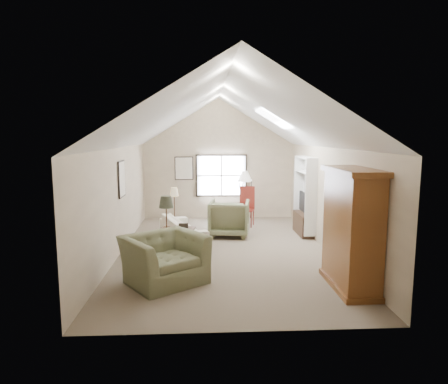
{
  "coord_description": "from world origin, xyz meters",
  "views": [
    {
      "loc": [
        -0.51,
        -9.35,
        2.79
      ],
      "look_at": [
        0.0,
        0.4,
        1.4
      ],
      "focal_mm": 32.0,
      "sensor_mm": 36.0,
      "label": 1
    }
  ],
  "objects_px": {
    "armoire": "(352,229)",
    "side_chair": "(246,207)",
    "sofa": "(183,228)",
    "side_table": "(184,246)",
    "armchair_near": "(164,259)",
    "coffee_table": "(178,236)",
    "armchair_far": "(229,218)"
  },
  "relations": [
    {
      "from": "sofa",
      "to": "side_table",
      "type": "bearing_deg",
      "value": 164.47
    },
    {
      "from": "armchair_near",
      "to": "armoire",
      "type": "bearing_deg",
      "value": -42.47
    },
    {
      "from": "armchair_far",
      "to": "armchair_near",
      "type": "bearing_deg",
      "value": 75.9
    },
    {
      "from": "armchair_far",
      "to": "side_table",
      "type": "xyz_separation_m",
      "value": [
        -1.18,
        -1.93,
        -0.25
      ]
    },
    {
      "from": "armchair_near",
      "to": "side_chair",
      "type": "relative_size",
      "value": 1.15
    },
    {
      "from": "armoire",
      "to": "side_table",
      "type": "xyz_separation_m",
      "value": [
        -3.15,
        2.02,
        -0.84
      ]
    },
    {
      "from": "sofa",
      "to": "armchair_near",
      "type": "bearing_deg",
      "value": 157.53
    },
    {
      "from": "sofa",
      "to": "side_table",
      "type": "relative_size",
      "value": 3.99
    },
    {
      "from": "sofa",
      "to": "armchair_far",
      "type": "bearing_deg",
      "value": -94.56
    },
    {
      "from": "armchair_far",
      "to": "sofa",
      "type": "bearing_deg",
      "value": 23.06
    },
    {
      "from": "armoire",
      "to": "coffee_table",
      "type": "bearing_deg",
      "value": 136.97
    },
    {
      "from": "armoire",
      "to": "side_chair",
      "type": "relative_size",
      "value": 1.8
    },
    {
      "from": "coffee_table",
      "to": "side_table",
      "type": "bearing_deg",
      "value": -80.1
    },
    {
      "from": "armchair_near",
      "to": "armchair_far",
      "type": "distance_m",
      "value": 3.81
    },
    {
      "from": "coffee_table",
      "to": "side_chair",
      "type": "xyz_separation_m",
      "value": [
        1.96,
        1.99,
        0.4
      ]
    },
    {
      "from": "armchair_far",
      "to": "side_chair",
      "type": "xyz_separation_m",
      "value": [
        0.59,
        1.16,
        0.11
      ]
    },
    {
      "from": "side_chair",
      "to": "armchair_far",
      "type": "bearing_deg",
      "value": -99.92
    },
    {
      "from": "armchair_near",
      "to": "coffee_table",
      "type": "bearing_deg",
      "value": 52.67
    },
    {
      "from": "armoire",
      "to": "sofa",
      "type": "bearing_deg",
      "value": 131.95
    },
    {
      "from": "armoire",
      "to": "armchair_near",
      "type": "height_order",
      "value": "armoire"
    },
    {
      "from": "coffee_table",
      "to": "armchair_far",
      "type": "bearing_deg",
      "value": 31.11
    },
    {
      "from": "armoire",
      "to": "coffee_table",
      "type": "distance_m",
      "value": 4.66
    },
    {
      "from": "armoire",
      "to": "sofa",
      "type": "xyz_separation_m",
      "value": [
        -3.25,
        3.62,
        -0.8
      ]
    },
    {
      "from": "armchair_near",
      "to": "coffee_table",
      "type": "xyz_separation_m",
      "value": [
        0.09,
        2.69,
        -0.24
      ]
    },
    {
      "from": "sofa",
      "to": "side_table",
      "type": "distance_m",
      "value": 1.6
    },
    {
      "from": "armchair_near",
      "to": "side_chair",
      "type": "height_order",
      "value": "side_chair"
    },
    {
      "from": "armoire",
      "to": "armchair_near",
      "type": "relative_size",
      "value": 1.57
    },
    {
      "from": "armchair_near",
      "to": "side_table",
      "type": "bearing_deg",
      "value": 44.44
    },
    {
      "from": "sofa",
      "to": "side_table",
      "type": "height_order",
      "value": "sofa"
    },
    {
      "from": "armoire",
      "to": "side_chair",
      "type": "distance_m",
      "value": 5.32
    },
    {
      "from": "armoire",
      "to": "sofa",
      "type": "distance_m",
      "value": 4.93
    },
    {
      "from": "armoire",
      "to": "side_chair",
      "type": "height_order",
      "value": "armoire"
    }
  ]
}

